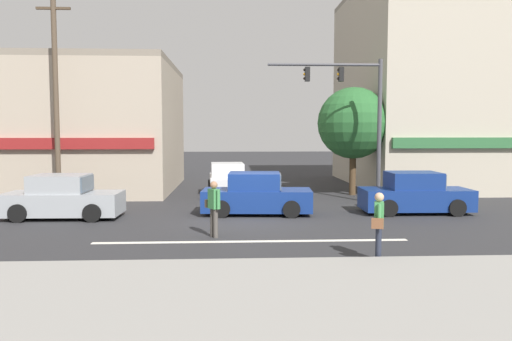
# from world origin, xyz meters

# --- Properties ---
(ground_plane) EXTENTS (120.00, 120.00, 0.00)m
(ground_plane) POSITION_xyz_m (0.00, 0.00, 0.00)
(ground_plane) COLOR #2B2B2D
(lane_marking_stripe) EXTENTS (9.00, 0.24, 0.01)m
(lane_marking_stripe) POSITION_xyz_m (0.00, -3.50, 0.00)
(lane_marking_stripe) COLOR silver
(lane_marking_stripe) RESTS_ON ground
(sidewalk_curb) EXTENTS (40.00, 5.00, 0.16)m
(sidewalk_curb) POSITION_xyz_m (0.00, -8.50, 0.08)
(sidewalk_curb) COLOR gray
(sidewalk_curb) RESTS_ON ground
(building_left_block) EXTENTS (13.98, 10.28, 6.74)m
(building_left_block) POSITION_xyz_m (-10.62, 9.96, 3.37)
(building_left_block) COLOR tan
(building_left_block) RESTS_ON ground
(building_right_corner) EXTENTS (11.24, 12.21, 11.53)m
(building_right_corner) POSITION_xyz_m (12.24, 11.36, 5.76)
(building_right_corner) COLOR #B7AD99
(building_right_corner) RESTS_ON ground
(street_tree) EXTENTS (3.50, 3.50, 5.30)m
(street_tree) POSITION_xyz_m (5.42, 6.72, 3.53)
(street_tree) COLOR #4C3823
(street_tree) RESTS_ON ground
(utility_pole_near_left) EXTENTS (1.40, 0.22, 8.62)m
(utility_pole_near_left) POSITION_xyz_m (-7.91, 4.01, 4.46)
(utility_pole_near_left) COLOR brown
(utility_pole_near_left) RESTS_ON ground
(traffic_light_mast) EXTENTS (4.89, 0.27, 6.20)m
(traffic_light_mast) POSITION_xyz_m (4.81, 3.67, 4.18)
(traffic_light_mast) COLOR #47474C
(traffic_light_mast) RESTS_ON ground
(sedan_waiting_far) EXTENTS (4.21, 2.10, 1.58)m
(sedan_waiting_far) POSITION_xyz_m (0.38, 1.23, 0.71)
(sedan_waiting_far) COLOR navy
(sedan_waiting_far) RESTS_ON ground
(sedan_crossing_leftbound) EXTENTS (4.13, 1.94, 1.58)m
(sedan_crossing_leftbound) POSITION_xyz_m (6.48, 1.18, 0.71)
(sedan_crossing_leftbound) COLOR navy
(sedan_crossing_leftbound) RESTS_ON ground
(sedan_parked_curbside) EXTENTS (2.04, 4.18, 1.58)m
(sedan_parked_curbside) POSITION_xyz_m (-0.76, 7.09, 0.71)
(sedan_parked_curbside) COLOR silver
(sedan_parked_curbside) RESTS_ON ground
(sedan_crossing_rightbound) EXTENTS (4.14, 1.95, 1.58)m
(sedan_crossing_rightbound) POSITION_xyz_m (-6.65, 0.69, 0.71)
(sedan_crossing_rightbound) COLOR #999EA3
(sedan_crossing_rightbound) RESTS_ON ground
(pedestrian_foreground_with_bag) EXTENTS (0.43, 0.67, 1.67)m
(pedestrian_foreground_with_bag) POSITION_xyz_m (2.97, -5.81, 0.95)
(pedestrian_foreground_with_bag) COLOR #232838
(pedestrian_foreground_with_bag) RESTS_ON ground
(pedestrian_mid_crossing) EXTENTS (0.48, 0.66, 1.67)m
(pedestrian_mid_crossing) POSITION_xyz_m (-1.10, -2.85, 0.95)
(pedestrian_mid_crossing) COLOR #4C4742
(pedestrian_mid_crossing) RESTS_ON ground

